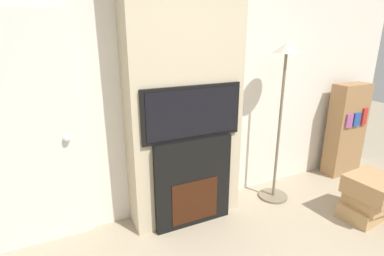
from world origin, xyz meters
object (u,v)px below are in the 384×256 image
fireplace (192,182)px  bookshelf (346,130)px  floor_lamp (282,96)px  box_stack (370,196)px  television (192,112)px

fireplace → bookshelf: bearing=3.3°
floor_lamp → box_stack: floor_lamp is taller
fireplace → box_stack: bearing=-24.3°
box_stack → bookshelf: (0.69, 0.87, 0.35)m
fireplace → floor_lamp: size_ratio=0.52×
fireplace → box_stack: fireplace is taller
television → box_stack: (1.63, -0.74, -0.89)m
floor_lamp → box_stack: size_ratio=3.41×
fireplace → bookshelf: bookshelf is taller
fireplace → floor_lamp: 1.30m
box_stack → fireplace: bearing=155.7°
box_stack → floor_lamp: bearing=127.4°
fireplace → box_stack: (1.63, -0.74, -0.19)m
box_stack → television: bearing=155.7°
television → box_stack: size_ratio=1.90×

